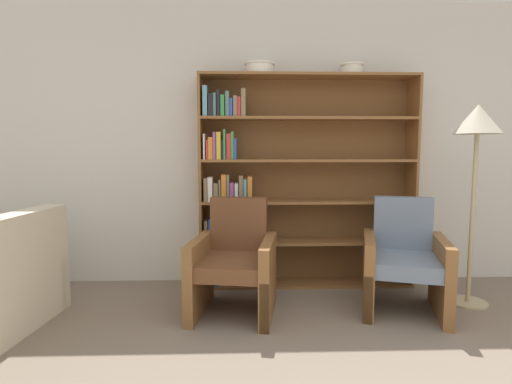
{
  "coord_description": "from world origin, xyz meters",
  "views": [
    {
      "loc": [
        -0.68,
        -1.35,
        1.31
      ],
      "look_at": [
        -0.57,
        2.1,
        0.95
      ],
      "focal_mm": 28.0,
      "sensor_mm": 36.0,
      "label": 1
    }
  ],
  "objects": [
    {
      "name": "bowl_cream",
      "position": [
        -0.53,
        2.44,
        2.07
      ],
      "size": [
        0.28,
        0.28,
        0.1
      ],
      "color": "silver",
      "rests_on": "bookshelf"
    },
    {
      "name": "armchair_leather",
      "position": [
        -0.75,
        1.81,
        0.4
      ],
      "size": [
        0.74,
        0.77,
        0.91
      ],
      "rotation": [
        0.0,
        0.0,
        2.98
      ],
      "color": "brown",
      "rests_on": "ground"
    },
    {
      "name": "bowl_stoneware",
      "position": [
        0.34,
        2.44,
        2.07
      ],
      "size": [
        0.22,
        0.22,
        0.1
      ],
      "color": "silver",
      "rests_on": "bookshelf"
    },
    {
      "name": "bookshelf",
      "position": [
        -0.25,
        2.46,
        1.01
      ],
      "size": [
        2.04,
        0.3,
        2.01
      ],
      "color": "brown",
      "rests_on": "ground"
    },
    {
      "name": "armchair_cushioned",
      "position": [
        0.64,
        1.81,
        0.4
      ],
      "size": [
        0.81,
        0.83,
        0.91
      ],
      "rotation": [
        0.0,
        0.0,
        2.85
      ],
      "color": "brown",
      "rests_on": "ground"
    },
    {
      "name": "wall_back",
      "position": [
        0.0,
        2.63,
        1.38
      ],
      "size": [
        12.0,
        0.06,
        2.75
      ],
      "color": "silver",
      "rests_on": "ground"
    },
    {
      "name": "floor_lamp",
      "position": [
        1.25,
        1.9,
        1.45
      ],
      "size": [
        0.38,
        0.38,
        1.69
      ],
      "color": "tan",
      "rests_on": "ground"
    }
  ]
}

